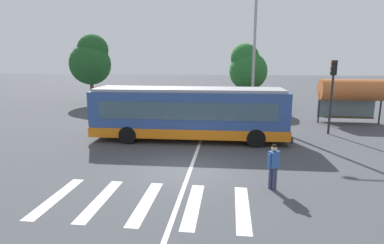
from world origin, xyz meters
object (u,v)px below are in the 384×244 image
Objects in this scene: parked_car_charcoal at (242,101)px; parked_car_red at (271,102)px; pedestrian_crossing_street at (273,164)px; background_tree_left at (91,60)px; background_tree_right at (247,67)px; city_transit_bus at (189,113)px; parked_car_champagne at (183,101)px; bus_stop_shelter at (351,91)px; parked_car_silver at (212,101)px; traffic_light_far_corner at (332,85)px; twin_arm_street_lamp at (255,38)px.

parked_car_red is at bearing -5.04° from parked_car_charcoal.
background_tree_left is (-15.92, 20.01, 3.60)m from pedestrian_crossing_street.
background_tree_right is (0.44, 0.48, 3.13)m from parked_car_charcoal.
city_transit_bus is 2.49× the size of parked_car_champagne.
parked_car_silver is at bearing 151.39° from bus_stop_shelter.
background_tree_left is at bearing 166.22° from parked_car_champagne.
traffic_light_far_corner is (7.91, -9.20, 2.34)m from parked_car_silver.
twin_arm_street_lamp is at bearing -83.95° from parked_car_charcoal.
traffic_light_far_corner is 1.05× the size of bus_stop_shelter.
parked_car_red is (8.11, 0.32, 0.00)m from parked_car_champagne.
parked_car_champagne is at bearing 159.47° from bus_stop_shelter.
city_transit_bus is 2.46× the size of traffic_light_far_corner.
parked_car_champagne is 13.77m from traffic_light_far_corner.
background_tree_right is (3.88, 12.02, 2.31)m from city_transit_bus.
traffic_light_far_corner is (2.51, -8.77, 2.34)m from parked_car_red.
city_transit_bus is 12.87m from parked_car_red.
pedestrian_crossing_street is at bearing -51.49° from background_tree_left.
parked_car_red is 1.03× the size of bus_stop_shelter.
twin_arm_street_lamp reaches higher than bus_stop_shelter.
parked_car_charcoal is at bearing 91.60° from pedestrian_crossing_street.
traffic_light_far_corner reaches higher than bus_stop_shelter.
city_transit_bus is 11.20m from parked_car_champagne.
background_tree_right reaches higher than bus_stop_shelter.
parked_car_silver is 1.00× the size of parked_car_charcoal.
background_tree_left is (-11.98, 13.43, 2.98)m from city_transit_bus.
parked_car_champagne is 9.47m from twin_arm_street_lamp.
city_transit_bus is 2.52× the size of parked_car_silver.
background_tree_left reaches higher than parked_car_charcoal.
background_tree_right reaches higher than parked_car_red.
bus_stop_shelter is (11.06, 6.09, 0.83)m from city_transit_bus.
background_tree_right reaches higher than traffic_light_far_corner.
parked_car_silver is 1.00× the size of parked_car_red.
traffic_light_far_corner is (5.16, -9.00, 2.34)m from parked_car_charcoal.
background_tree_right is at bearing 5.01° from parked_car_silver.
bus_stop_shelter is 7.96m from twin_arm_street_lamp.
traffic_light_far_corner is at bearing 16.43° from city_transit_bus.
bus_stop_shelter reaches higher than parked_car_red.
parked_car_silver is 0.98× the size of traffic_light_far_corner.
twin_arm_street_lamp is at bearing -39.14° from parked_car_champagne.
twin_arm_street_lamp is at bearing 142.38° from traffic_light_far_corner.
parked_car_red is (2.65, -0.23, 0.00)m from parked_car_charcoal.
parked_car_red is 7.39m from bus_stop_shelter.
parked_car_red is 0.74× the size of background_tree_right.
background_tree_left is at bearing 131.73° from city_transit_bus.
parked_car_silver is (-3.25, 18.33, -0.20)m from pedestrian_crossing_street.
parked_car_champagne is (-5.96, 17.57, -0.20)m from pedestrian_crossing_street.
pedestrian_crossing_street reaches higher than parked_car_red.
background_tree_right is at bearing 9.95° from parked_car_champagne.
traffic_light_far_corner is 23.33m from background_tree_left.
city_transit_bus reaches higher than parked_car_silver.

